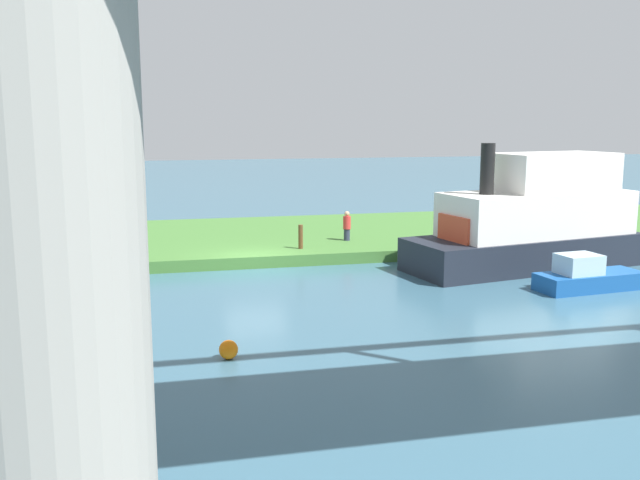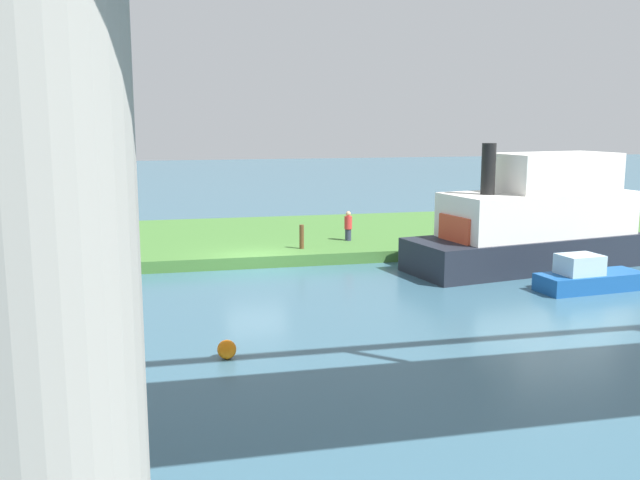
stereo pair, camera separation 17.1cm
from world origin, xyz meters
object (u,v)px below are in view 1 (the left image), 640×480
at_px(houseboat_blue, 532,221).
at_px(person_on_bank, 347,226).
at_px(mooring_post, 301,237).
at_px(bridge_pylon, 34,230).
at_px(riverboat_paddlewheel, 587,277).
at_px(marker_buoy, 228,350).

bearing_deg(houseboat_blue, person_on_bank, -38.94).
bearing_deg(mooring_post, houseboat_blue, 157.86).
distance_m(bridge_pylon, riverboat_paddlewheel, 21.53).
bearing_deg(houseboat_blue, mooring_post, -22.14).
bearing_deg(mooring_post, riverboat_paddlewheel, 138.93).
xyz_separation_m(bridge_pylon, marker_buoy, (-3.19, -8.39, -4.56)).
bearing_deg(person_on_bank, marker_buoy, 63.07).
xyz_separation_m(person_on_bank, riverboat_paddlewheel, (-6.45, 9.44, -0.72)).
bearing_deg(marker_buoy, mooring_post, -110.10).
bearing_deg(houseboat_blue, marker_buoy, 32.32).
xyz_separation_m(bridge_pylon, houseboat_blue, (-16.82, -17.01, -2.87)).
relative_size(bridge_pylon, houseboat_blue, 0.90).
xyz_separation_m(person_on_bank, mooring_post, (2.56, 1.59, -0.17)).
height_order(bridge_pylon, houseboat_blue, bridge_pylon).
bearing_deg(marker_buoy, riverboat_paddlewheel, -161.69).
xyz_separation_m(person_on_bank, marker_buoy, (7.07, 13.92, -0.95)).
bearing_deg(bridge_pylon, marker_buoy, -110.85).
bearing_deg(person_on_bank, houseboat_blue, 141.06).
xyz_separation_m(bridge_pylon, mooring_post, (-7.71, -20.72, -3.77)).
bearing_deg(mooring_post, marker_buoy, 69.90).
height_order(mooring_post, marker_buoy, mooring_post).
height_order(person_on_bank, houseboat_blue, houseboat_blue).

